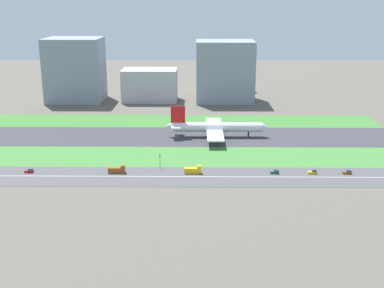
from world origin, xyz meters
The scene contains 19 objects.
ground_plane centered at (0.00, 0.00, 0.00)m, with size 800.00×800.00×0.00m, color #5B564C.
runway centered at (0.00, 0.00, 0.05)m, with size 280.00×46.00×0.10m, color #38383D.
grass_median_north centered at (0.00, 41.00, 0.05)m, with size 280.00×36.00×0.10m, color #3D7A33.
grass_median_south centered at (0.00, -41.00, 0.05)m, with size 280.00×36.00×0.10m, color #427F38.
highway centered at (0.00, -73.00, 0.05)m, with size 280.00×28.00×0.10m, color #4C4C4F.
highway_centerline centered at (0.00, -73.00, 0.11)m, with size 266.00×0.50×0.01m, color silver.
airliner centered at (24.57, 0.00, 6.23)m, with size 65.00×56.00×19.70m.
car_4 centered at (-71.16, -68.00, 0.92)m, with size 4.40×1.80×2.00m.
car_3 centered at (88.74, -68.00, 0.92)m, with size 4.40×1.80×2.00m.
truck_1 centered at (11.49, -68.00, 1.67)m, with size 8.40×2.50×4.00m.
car_2 centered at (52.49, -68.00, 0.92)m, with size 4.40×1.80×2.00m.
truck_0 centered at (-26.79, -68.00, 1.67)m, with size 8.40×2.50×4.00m.
car_1 centered at (71.50, -68.00, 0.92)m, with size 4.40×1.80×2.00m.
traffic_light centered at (-5.80, -60.01, 4.29)m, with size 0.36×0.50×7.20m.
terminal_building centered at (-90.00, 114.00, 26.38)m, with size 46.11×38.31×52.76m, color gray.
hangar_building centered at (-27.07, 114.00, 13.43)m, with size 45.87×28.51×26.85m, color #B2B2B7.
office_tower centered at (36.46, 114.00, 25.30)m, with size 48.00×37.66×50.59m, color gray.
fuel_tank_west centered at (21.50, 159.00, 6.59)m, with size 19.37×19.37×13.17m, color silver.
fuel_tank_centre centered at (54.00, 159.00, 8.49)m, with size 20.93×20.93×16.99m, color silver.
Camera 1 is at (13.51, -300.33, 84.65)m, focal length 45.98 mm.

